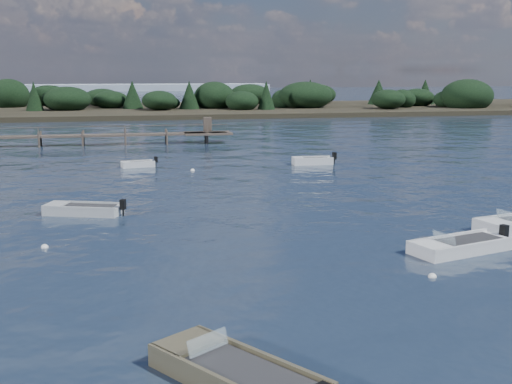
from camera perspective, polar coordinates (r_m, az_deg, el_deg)
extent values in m
plane|color=#141F30|center=(80.68, -8.24, 5.23)|extent=(400.00, 400.00, 0.00)
cube|color=silver|center=(52.29, -10.45, 2.29)|extent=(2.73, 1.52, 0.60)
cube|color=silver|center=(52.04, -11.51, 2.60)|extent=(0.79, 1.03, 0.12)
cube|color=#28282B|center=(52.29, -10.24, 2.61)|extent=(1.88, 1.16, 0.10)
cube|color=silver|center=(51.79, -10.34, 2.61)|extent=(2.54, 0.62, 0.12)
cube|color=silver|center=(52.69, -10.57, 2.73)|extent=(2.54, 0.62, 0.12)
cube|color=black|center=(52.56, -8.89, 2.88)|extent=(0.29, 0.33, 0.47)
cylinder|color=black|center=(52.62, -8.88, 2.44)|extent=(0.10, 0.10, 0.47)
cube|color=brown|center=(16.49, -1.70, -16.43)|extent=(4.21, 5.00, 0.74)
cube|color=brown|center=(17.54, -6.03, -13.19)|extent=(1.98, 1.87, 0.15)
cube|color=#28282B|center=(16.09, -0.70, -15.78)|extent=(3.04, 3.52, 0.13)
cube|color=brown|center=(15.79, -3.95, -16.01)|extent=(2.84, 4.06, 0.15)
cube|color=brown|center=(16.83, 0.38, -14.20)|extent=(2.84, 4.06, 0.15)
cube|color=silver|center=(16.90, -4.30, -13.19)|extent=(1.16, 0.86, 0.44)
cube|color=silver|center=(32.58, 20.45, -2.51)|extent=(1.46, 1.82, 0.15)
cube|color=silver|center=(34.40, 21.63, -1.91)|extent=(4.66, 1.15, 0.15)
cube|color=silver|center=(33.05, 21.42, -1.95)|extent=(0.44, 1.30, 0.44)
cube|color=silver|center=(53.07, 5.03, 2.57)|extent=(3.30, 1.47, 0.76)
cube|color=silver|center=(52.74, 3.74, 3.03)|extent=(0.84, 1.21, 0.15)
cube|color=#28282B|center=(53.08, 5.31, 2.96)|extent=(2.25, 1.15, 0.13)
cube|color=silver|center=(52.45, 5.19, 2.96)|extent=(3.24, 0.30, 0.15)
cube|color=silver|center=(53.57, 4.90, 3.13)|extent=(3.24, 0.30, 0.15)
cube|color=black|center=(53.46, 6.98, 3.21)|extent=(0.32, 0.38, 0.59)
cylinder|color=black|center=(53.53, 6.97, 2.66)|extent=(0.11, 0.11, 0.59)
cube|color=#A5AAAC|center=(35.82, -15.08, -1.76)|extent=(4.32, 2.80, 0.67)
cube|color=#A5AAAC|center=(36.36, -17.34, -1.06)|extent=(1.38, 1.63, 0.13)
cube|color=#28282B|center=(35.63, -14.63, -1.28)|extent=(3.00, 2.08, 0.12)
cube|color=#A5AAAC|center=(35.10, -15.56, -1.38)|extent=(3.84, 1.46, 0.13)
cube|color=#A5AAAC|center=(36.38, -14.68, -0.92)|extent=(3.84, 1.46, 0.13)
cube|color=black|center=(34.91, -11.75, -1.08)|extent=(0.36, 0.40, 0.53)
cylinder|color=black|center=(35.00, -11.72, -1.82)|extent=(0.12, 0.12, 0.53)
cube|color=silver|center=(28.96, 17.79, -4.85)|extent=(4.95, 2.96, 0.68)
cube|color=silver|center=(27.66, 15.25, -4.59)|extent=(1.51, 1.82, 0.14)
cube|color=#28282B|center=(29.14, 18.34, -4.14)|extent=(3.42, 2.22, 0.12)
cube|color=silver|center=(28.32, 19.00, -4.45)|extent=(4.50, 1.40, 0.14)
cube|color=silver|center=(29.41, 16.71, -3.75)|extent=(4.50, 1.40, 0.14)
cube|color=black|center=(30.66, 21.18, -3.23)|extent=(0.35, 0.39, 0.53)
cylinder|color=black|center=(30.77, 21.13, -4.07)|extent=(0.12, 0.12, 0.53)
cube|color=silver|center=(28.10, 16.39, -3.92)|extent=(0.49, 1.25, 0.41)
sphere|color=white|center=(25.15, 15.39, -7.31)|extent=(0.32, 0.32, 0.32)
sphere|color=white|center=(29.64, -18.27, -4.72)|extent=(0.32, 0.32, 0.32)
sphere|color=white|center=(49.79, -5.66, 1.90)|extent=(0.32, 0.32, 0.32)
cube|color=#4E4339|center=(69.06, -4.32, 5.23)|extent=(5.00, 3.20, 0.18)
cube|color=#4E4339|center=(68.98, -4.33, 5.97)|extent=(0.80, 0.80, 1.60)
cylinder|color=#4E4339|center=(68.24, -18.73, 4.12)|extent=(0.20, 0.20, 2.20)
cylinder|color=#4E4339|center=(69.93, -18.56, 4.28)|extent=(0.20, 0.20, 2.20)
cylinder|color=#4E4339|center=(67.85, -15.15, 4.28)|extent=(0.20, 0.20, 2.20)
cylinder|color=#4E4339|center=(69.54, -15.07, 4.43)|extent=(0.20, 0.20, 2.20)
cylinder|color=#4E4339|center=(67.71, -11.53, 4.42)|extent=(0.20, 0.20, 2.20)
cylinder|color=#4E4339|center=(69.42, -11.54, 4.57)|extent=(0.20, 0.20, 2.20)
cylinder|color=#4E4339|center=(67.85, -7.92, 4.55)|extent=(0.20, 0.20, 2.20)
cylinder|color=#4E4339|center=(69.55, -8.01, 4.70)|extent=(0.20, 0.20, 2.20)
cylinder|color=#4E4339|center=(68.26, -4.33, 4.66)|extent=(0.20, 0.20, 2.20)
cylinder|color=#4E4339|center=(69.94, -4.51, 4.80)|extent=(0.20, 0.20, 2.20)
cube|color=black|center=(124.04, 2.29, 7.24)|extent=(190.00, 40.00, 1.60)
ellipsoid|color=black|center=(123.90, 2.30, 8.53)|extent=(180.50, 36.00, 4.40)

